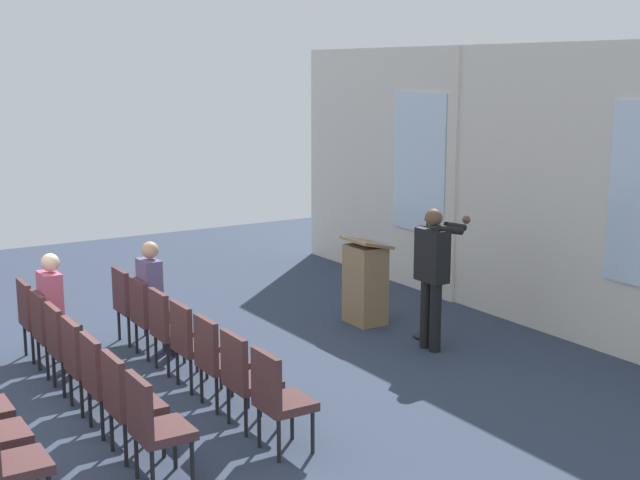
{
  "coord_description": "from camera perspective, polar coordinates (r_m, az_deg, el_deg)",
  "views": [
    {
      "loc": [
        8.19,
        -1.63,
        3.34
      ],
      "look_at": [
        0.09,
        3.42,
        1.46
      ],
      "focal_mm": 49.03,
      "sensor_mm": 36.0,
      "label": 1
    }
  ],
  "objects": [
    {
      "name": "audience_r1_c1",
      "position": [
        10.08,
        -16.87,
        -4.22
      ],
      "size": [
        0.36,
        0.39,
        1.37
      ],
      "color": "#2D2D33",
      "rests_on": "ground"
    },
    {
      "name": "chair_r1_c1",
      "position": [
        10.12,
        -17.23,
        -5.48
      ],
      "size": [
        0.46,
        0.44,
        0.94
      ],
      "color": "black",
      "rests_on": "ground"
    },
    {
      "name": "chair_r1_c6",
      "position": [
        7.31,
        -10.81,
        -11.63
      ],
      "size": [
        0.46,
        0.44,
        0.94
      ],
      "color": "black",
      "rests_on": "ground"
    },
    {
      "name": "chair_r1_c0",
      "position": [
        10.7,
        -18.09,
        -4.63
      ],
      "size": [
        0.46,
        0.44,
        0.94
      ],
      "color": "black",
      "rests_on": "ground"
    },
    {
      "name": "chair_r0_c4",
      "position": [
        8.8,
        -6.76,
        -7.53
      ],
      "size": [
        0.46,
        0.44,
        0.94
      ],
      "color": "black",
      "rests_on": "ground"
    },
    {
      "name": "chair_r0_c1",
      "position": [
        10.44,
        -11.14,
        -4.66
      ],
      "size": [
        0.46,
        0.44,
        0.94
      ],
      "color": "black",
      "rests_on": "ground"
    },
    {
      "name": "rear_partition",
      "position": [
        11.67,
        13.1,
        3.44
      ],
      "size": [
        10.38,
        0.14,
        3.65
      ],
      "color": "silver",
      "rests_on": "ground"
    },
    {
      "name": "chair_r2_c6",
      "position": [
        7.03,
        -19.77,
        -13.09
      ],
      "size": [
        0.46,
        0.44,
        0.94
      ],
      "color": "black",
      "rests_on": "ground"
    },
    {
      "name": "chair_r1_c4",
      "position": [
        8.41,
        -13.91,
        -8.69
      ],
      "size": [
        0.46,
        0.44,
        0.94
      ],
      "color": "black",
      "rests_on": "ground"
    },
    {
      "name": "audience_r0_c1",
      "position": [
        10.41,
        -10.78,
        -3.41
      ],
      "size": [
        0.36,
        0.39,
        1.38
      ],
      "color": "#2D2D33",
      "rests_on": "ground"
    },
    {
      "name": "chair_r0_c5",
      "position": [
        8.27,
        -4.9,
        -8.73
      ],
      "size": [
        0.46,
        0.44,
        0.94
      ],
      "color": "black",
      "rests_on": "ground"
    },
    {
      "name": "chair_r0_c3",
      "position": [
        9.34,
        -8.39,
        -6.47
      ],
      "size": [
        0.46,
        0.44,
        0.94
      ],
      "color": "black",
      "rests_on": "ground"
    },
    {
      "name": "chair_r1_c5",
      "position": [
        7.86,
        -12.48,
        -10.07
      ],
      "size": [
        0.46,
        0.44,
        0.94
      ],
      "color": "black",
      "rests_on": "ground"
    },
    {
      "name": "chair_r0_c0",
      "position": [
        11.01,
        -12.29,
        -3.89
      ],
      "size": [
        0.46,
        0.44,
        0.94
      ],
      "color": "black",
      "rests_on": "ground"
    },
    {
      "name": "chair_r1_c3",
      "position": [
        8.97,
        -15.16,
        -7.49
      ],
      "size": [
        0.46,
        0.44,
        0.94
      ],
      "color": "black",
      "rests_on": "ground"
    },
    {
      "name": "ground_plane",
      "position": [
        8.99,
        -19.55,
        -11.35
      ],
      "size": [
        17.11,
        17.11,
        0.0
      ],
      "primitive_type": "plane",
      "color": "#2D384C"
    },
    {
      "name": "chair_r0_c2",
      "position": [
        9.89,
        -9.84,
        -5.52
      ],
      "size": [
        0.46,
        0.44,
        0.94
      ],
      "color": "black",
      "rests_on": "ground"
    },
    {
      "name": "speaker",
      "position": [
        10.47,
        7.37,
        -1.85
      ],
      "size": [
        0.51,
        0.69,
        1.72
      ],
      "color": "black",
      "rests_on": "ground"
    },
    {
      "name": "mic_stand",
      "position": [
        11.07,
        6.87,
        -4.68
      ],
      "size": [
        0.28,
        0.28,
        1.55
      ],
      "color": "black",
      "rests_on": "ground"
    },
    {
      "name": "chair_r1_c2",
      "position": [
        9.54,
        -16.26,
        -6.43
      ],
      "size": [
        0.46,
        0.44,
        0.94
      ],
      "color": "black",
      "rests_on": "ground"
    },
    {
      "name": "lectern",
      "position": [
        11.59,
        2.98,
        -2.79
      ],
      "size": [
        0.6,
        0.48,
        1.16
      ],
      "color": "#93724C",
      "rests_on": "ground"
    },
    {
      "name": "chair_r0_c6",
      "position": [
        7.76,
        -2.78,
        -10.07
      ],
      "size": [
        0.46,
        0.44,
        0.94
      ],
      "color": "black",
      "rests_on": "ground"
    }
  ]
}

